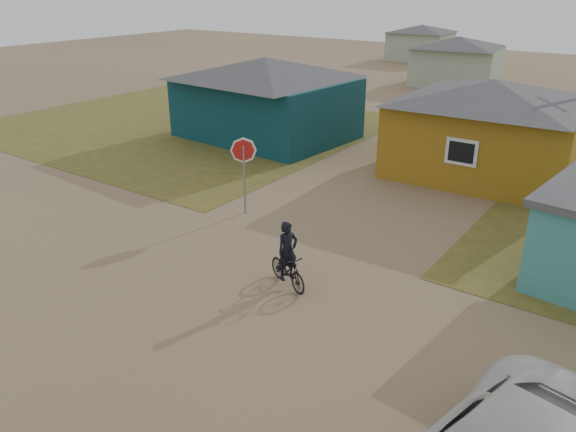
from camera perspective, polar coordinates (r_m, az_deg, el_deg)
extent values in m
plane|color=#8B7150|center=(14.70, -7.82, -8.15)|extent=(120.00, 120.00, 0.00)
cube|color=brown|center=(32.59, -10.53, 9.20)|extent=(20.00, 18.00, 0.00)
cube|color=#0A3039|center=(29.04, -2.22, 10.93)|extent=(8.40, 6.54, 3.00)
pyramid|color=#3C3C3F|center=(28.70, -2.28, 14.84)|extent=(8.93, 7.08, 1.00)
cube|color=#966917|center=(24.62, 19.52, 7.43)|extent=(7.21, 6.24, 3.00)
pyramid|color=#3C3C3F|center=(24.22, 20.13, 11.87)|extent=(7.72, 6.76, 0.90)
cube|color=silver|center=(21.78, 17.21, 6.22)|extent=(1.20, 0.06, 1.00)
cube|color=black|center=(21.75, 17.18, 6.21)|extent=(0.95, 0.04, 0.75)
cube|color=#A1AF96|center=(45.91, 16.71, 14.34)|extent=(6.49, 5.60, 2.80)
pyramid|color=#3C3C3F|center=(45.71, 16.98, 16.56)|extent=(7.04, 6.15, 0.80)
cube|color=#A1AF96|center=(59.88, 13.29, 16.44)|extent=(5.75, 5.28, 2.70)
pyramid|color=#3C3C3F|center=(59.73, 13.45, 18.05)|extent=(6.28, 5.81, 0.70)
cylinder|color=gray|center=(19.21, -4.45, 3.66)|extent=(0.07, 0.07, 2.43)
imported|color=black|center=(14.82, -0.04, -5.46)|extent=(1.68, 1.05, 0.98)
imported|color=black|center=(14.56, -0.04, -3.57)|extent=(0.58, 0.69, 1.61)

